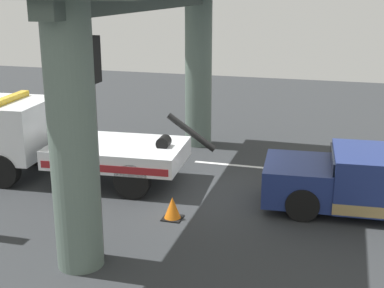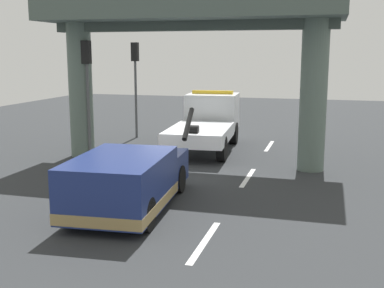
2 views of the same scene
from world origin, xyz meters
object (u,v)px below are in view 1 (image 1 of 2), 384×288
at_px(tow_truck_white, 56,140).
at_px(towed_van_green, 378,183).
at_px(traffic_light_near, 92,102).
at_px(traffic_cone_orange, 172,209).

distance_m(tow_truck_white, towed_van_green, 9.14).
relative_size(tow_truck_white, traffic_light_near, 1.57).
distance_m(towed_van_green, traffic_cone_orange, 5.28).
relative_size(tow_truck_white, traffic_cone_orange, 12.71).
xyz_separation_m(tow_truck_white, traffic_cone_orange, (-4.24, 1.85, -0.93)).
relative_size(tow_truck_white, towed_van_green, 1.37).
height_order(tow_truck_white, traffic_light_near, traffic_light_near).
distance_m(tow_truck_white, traffic_light_near, 5.70).
bearing_deg(traffic_light_near, towed_van_green, -144.51).
bearing_deg(traffic_cone_orange, towed_van_green, -158.69).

